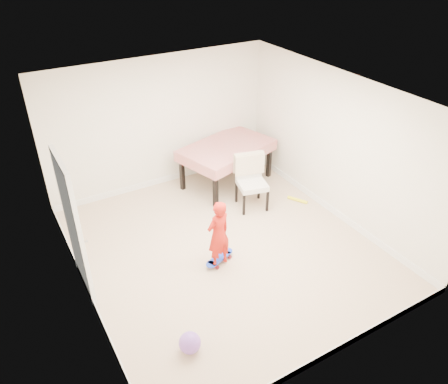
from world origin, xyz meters
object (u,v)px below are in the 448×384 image
dining_table (227,164)px  skateboard (219,259)px  child (218,236)px  dining_chair (252,183)px  balloon (190,343)px

dining_table → skateboard: size_ratio=3.13×
child → skateboard: bearing=-140.1°
dining_chair → balloon: bearing=-122.3°
skateboard → child: bearing=-148.7°
dining_chair → skateboard: size_ratio=1.79×
dining_table → dining_chair: size_ratio=1.75×
dining_chair → balloon: dining_chair is taller
child → balloon: 1.70m
dining_table → child: (-1.41, -2.16, 0.15)m
dining_table → skateboard: 2.52m
dining_table → balloon: size_ratio=6.41×
skateboard → dining_table: bearing=35.8°
dining_chair → child: size_ratio=0.89×
dining_table → child: size_ratio=1.56×
skateboard → balloon: balloon is taller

